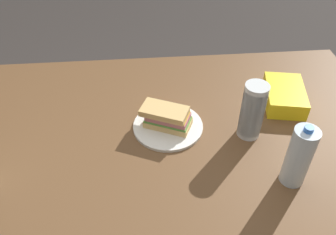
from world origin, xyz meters
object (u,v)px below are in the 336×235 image
Objects in this scene: plastic_cup_stack at (252,111)px; chip_bag at (284,95)px; dining_table at (153,149)px; sandwich at (167,117)px; paper_plate at (168,126)px; water_bottle_spare at (299,157)px.

chip_bag is at bearing -138.35° from plastic_cup_stack.
plastic_cup_stack is (0.19, 0.17, 0.08)m from chip_bag.
dining_table is 9.08× the size of sandwich.
paper_plate is at bearing -151.91° from dining_table.
water_bottle_spare reaches higher than chip_bag.
plastic_cup_stack is 0.95× the size of water_bottle_spare.
sandwich is 0.51m from chip_bag.
sandwich is 0.89× the size of chip_bag.
plastic_cup_stack reaches higher than sandwich.
water_bottle_spare is (-0.38, 0.28, 0.06)m from sandwich.
sandwich is 0.93× the size of plastic_cup_stack.
dining_table is 0.11m from paper_plate.
chip_bag is at bearing -167.08° from paper_plate.
dining_table is 8.11× the size of chip_bag.
paper_plate is at bearing -36.96° from water_bottle_spare.
dining_table is 0.54m from water_bottle_spare.
dining_table is at bearing -4.30° from plastic_cup_stack.
plastic_cup_stack is at bearing 168.70° from sandwich.
sandwich is at bearing 2.36° from paper_plate.
water_bottle_spare is at bearing 176.16° from chip_bag.
plastic_cup_stack is at bearing 175.70° from dining_table.
paper_plate is 0.48m from water_bottle_spare.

